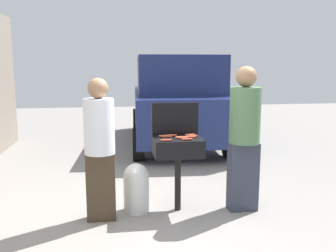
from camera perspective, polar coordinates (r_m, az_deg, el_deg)
ground_plane at (r=4.55m, az=-0.25°, el=-14.02°), size 24.00×24.00×0.00m
bbq_grill at (r=4.50m, az=1.57°, el=-3.74°), size 0.60×0.44×0.93m
grill_lid_open at (r=4.65m, az=1.12°, el=1.13°), size 0.60×0.05×0.42m
hot_dog_0 at (r=4.63m, az=3.47°, el=-1.40°), size 0.13×0.03×0.03m
hot_dog_1 at (r=4.42m, az=2.37°, el=-1.90°), size 0.13×0.04×0.03m
hot_dog_2 at (r=4.35m, az=3.01°, el=-2.10°), size 0.13×0.03×0.03m
hot_dog_3 at (r=4.59m, az=0.61°, el=-1.48°), size 0.13×0.03×0.03m
hot_dog_4 at (r=4.51m, az=-0.25°, el=-1.66°), size 0.13×0.04×0.03m
hot_dog_5 at (r=4.56m, az=3.81°, el=-1.56°), size 0.13×0.04×0.03m
hot_dog_6 at (r=4.29m, az=-0.25°, el=-2.26°), size 0.13×0.03×0.03m
hot_dog_7 at (r=4.49m, az=3.57°, el=-1.75°), size 0.13×0.03×0.03m
hot_dog_8 at (r=4.55m, az=-0.63°, el=-1.58°), size 0.13×0.04×0.03m
hot_dog_9 at (r=4.46m, az=1.98°, el=-1.80°), size 0.13×0.03×0.03m
propane_tank at (r=4.60m, az=-5.01°, el=-9.48°), size 0.32×0.32×0.62m
person_left at (r=4.27m, az=-10.70°, el=-2.90°), size 0.35×0.35×1.68m
person_right at (r=4.57m, az=11.92°, el=-1.21°), size 0.38×0.38×1.81m
parked_minivan at (r=8.42m, az=1.33°, el=4.13°), size 2.22×4.50×2.02m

